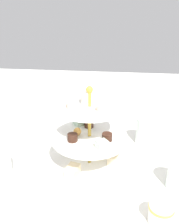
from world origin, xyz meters
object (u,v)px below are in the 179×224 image
Objects in this scene: tiered_serving_stand at (89,143)px; water_glass_mid_back at (144,131)px; teacup_with_saucer at (160,215)px; butter_knife_left at (56,125)px; water_glass_short_left at (179,176)px.

tiered_serving_stand is 2.85× the size of water_glass_mid_back.
teacup_with_saucer is 0.37m from water_glass_mid_back.
water_glass_mid_back is at bearing 132.01° from butter_knife_left.
teacup_with_saucer is (-0.13, 0.07, -0.02)m from water_glass_short_left.
teacup_with_saucer is 0.91× the size of water_glass_mid_back.
tiered_serving_stand is 0.27m from water_glass_short_left.
water_glass_short_left is at bearing -162.10° from water_glass_mid_back.
tiered_serving_stand reaches higher than teacup_with_saucer.
tiered_serving_stand is 3.55× the size of water_glass_short_left.
teacup_with_saucer is (-0.21, -0.19, -0.06)m from tiered_serving_stand.
teacup_with_saucer reaches higher than butter_knife_left.
water_glass_short_left is 0.15m from teacup_with_saucer.
water_glass_short_left is (-0.08, -0.26, -0.04)m from tiered_serving_stand.
water_glass_mid_back is (0.36, 0.01, 0.03)m from teacup_with_saucer.
teacup_with_saucer is 0.53× the size of butter_knife_left.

